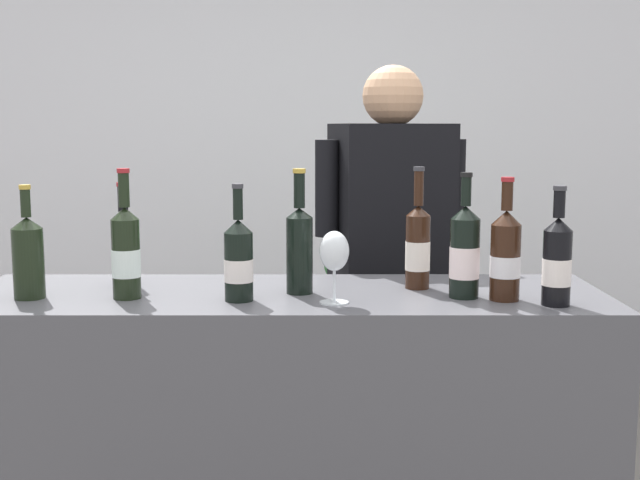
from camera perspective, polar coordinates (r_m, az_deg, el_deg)
wall_back at (r=4.87m, az=-1.39°, el=7.26°), size 8.00×0.10×2.80m
counter at (r=2.46m, az=-2.56°, el=-15.05°), size 1.81×0.57×0.99m
wine_bottle_0 at (r=2.25m, az=12.61°, el=-1.02°), size 0.08×0.08×0.33m
wine_bottle_1 at (r=2.45m, az=-13.76°, el=-0.57°), size 0.07×0.07×0.31m
wine_bottle_2 at (r=2.37m, az=6.62°, el=-0.43°), size 0.07×0.07×0.35m
wine_bottle_3 at (r=2.28m, az=-1.68°, el=-0.43°), size 0.07×0.07×0.35m
wine_bottle_4 at (r=2.26m, az=9.85°, el=-0.87°), size 0.08×0.08×0.34m
wine_bottle_5 at (r=2.22m, az=16.02°, el=-1.44°), size 0.08×0.08×0.31m
wine_bottle_6 at (r=2.20m, az=-5.95°, el=-1.41°), size 0.08×0.08×0.32m
wine_bottle_7 at (r=2.35m, az=-19.99°, el=-1.05°), size 0.08×0.08×0.31m
wine_bottle_8 at (r=2.28m, az=-13.67°, el=-0.84°), size 0.08×0.08×0.36m
wine_glass at (r=2.15m, az=0.77°, el=-0.97°), size 0.08×0.08×0.19m
person_server at (r=2.96m, az=4.72°, el=-4.54°), size 0.54×0.35×1.67m
potted_shrub at (r=3.72m, az=3.83°, el=-1.92°), size 0.59×0.65×1.28m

